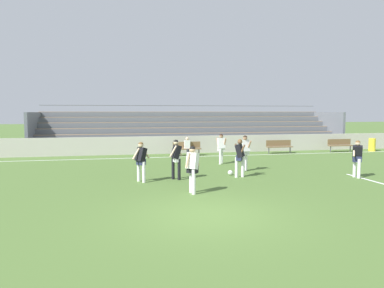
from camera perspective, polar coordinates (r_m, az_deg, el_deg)
The scene contains 18 objects.
ground_plane at distance 9.92m, azimuth 2.58°, elevation -11.32°, with size 160.00×160.00×0.00m, color #4C6B30.
field_line_sideline at distance 22.11m, azimuth -5.55°, elevation -2.16°, with size 44.00×0.12×0.01m, color white.
field_line_penalty_mark at distance 15.91m, azimuth 28.30°, elevation -5.63°, with size 0.12×4.40×0.01m, color white.
sideline_wall at distance 23.92m, azimuth -6.06°, elevation -0.18°, with size 48.00×0.16×1.19m, color #BCB7AD.
bleacher_stand at distance 27.38m, azimuth 0.20°, elevation 2.40°, with size 23.20×4.77×3.38m.
bench_near_wall_gap at distance 27.17m, azimuth 22.71°, elevation -0.02°, with size 1.80×0.40×0.90m.
bench_near_bin at distance 24.84m, azimuth 13.84°, elevation -0.22°, with size 1.80×0.40×0.90m.
bench_far_right at distance 22.82m, azimuth -0.83°, elevation -0.54°, with size 1.80×0.40×0.90m.
trash_bin at distance 28.57m, azimuth 26.99°, elevation -0.11°, with size 0.48×0.48×0.93m, color yellow.
spectator_seated at distance 22.69m, azimuth -0.77°, elevation -0.17°, with size 0.36×0.42×1.21m.
player_dark_wide_left at distance 15.39m, azimuth 7.70°, elevation -1.69°, with size 0.52×0.62×1.66m.
player_white_trailing_run at distance 17.06m, azimuth 8.52°, elevation -0.92°, with size 0.46×0.65×1.71m.
player_dark_wide_right at distance 16.72m, azimuth 25.06°, elevation -1.72°, with size 0.69×0.52×1.61m.
player_white_pressing_high at distance 12.19m, azimuth 0.07°, elevation -3.49°, with size 0.60×0.50×1.65m.
player_dark_dropping_back at distance 14.73m, azimuth -2.59°, elevation -1.92°, with size 0.63×0.47×1.68m.
player_white_on_ball at distance 19.27m, azimuth 4.72°, elevation -0.34°, with size 0.44×0.57×1.64m.
player_dark_overlapping at distance 14.36m, azimuth -8.21°, elevation -2.30°, with size 0.75×0.53×1.62m.
soccer_ball at distance 15.97m, azimuth 6.19°, elevation -4.61°, with size 0.22×0.22×0.22m, color white.
Camera 1 is at (-2.37, -9.21, 2.82)m, focal length 33.13 mm.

